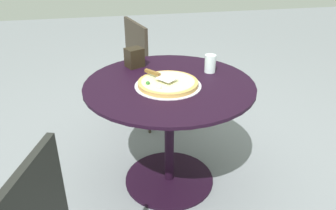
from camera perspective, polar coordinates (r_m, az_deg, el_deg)
The scene contains 7 objects.
ground_plane at distance 2.27m, azimuth 0.20°, elevation -12.66°, with size 10.00×10.00×0.00m, color gray.
patio_table at distance 1.98m, azimuth 0.23°, elevation -1.54°, with size 0.97×0.97×0.70m.
pizza_on_tray at distance 1.85m, azimuth -0.02°, elevation 3.70°, with size 0.37×0.37×0.05m.
pizza_server at distance 1.86m, azimuth -1.55°, elevation 5.12°, with size 0.17×0.20×0.02m.
drinking_cup at distance 2.05m, azimuth 7.24°, elevation 7.06°, with size 0.07×0.07×0.11m, color white.
napkin_dispenser at distance 2.13m, azimuth -5.78°, elevation 8.10°, with size 0.10×0.09×0.12m, color black.
patio_chair_far at distance 2.71m, azimuth -2.88°, elevation 6.90°, with size 0.53×0.53×0.87m.
Camera 1 is at (0.34, 1.70, 1.46)m, focal length 35.58 mm.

